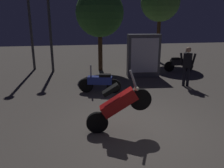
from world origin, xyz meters
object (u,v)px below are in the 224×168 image
Objects in this scene: streetlamp_far at (49,15)px; motorcycle_red_foreground at (119,105)px; streetlamp_near at (28,4)px; kiosk_billboard at (143,56)px; motorcycle_blue_parked_right at (100,82)px; motorcycle_black_parked_left at (179,64)px; person_rider_beside at (187,63)px.

motorcycle_red_foreground is at bearing -73.47° from streetlamp_far.
streetlamp_near is 2.74× the size of kiosk_billboard.
motorcycle_red_foreground is 1.02× the size of motorcycle_blue_parked_right.
motorcycle_black_parked_left is 5.62m from motorcycle_blue_parked_right.
streetlamp_near is at bearing -42.35° from motorcycle_blue_parked_right.
streetlamp_near is at bearing -20.03° from kiosk_billboard.
person_rider_beside is 2.37m from kiosk_billboard.
motorcycle_red_foreground is 1.00× the size of motorcycle_black_parked_left.
motorcycle_black_parked_left is at bearing -157.51° from kiosk_billboard.
motorcycle_black_parked_left is 2.49m from kiosk_billboard.
motorcycle_red_foreground is 7.81m from motorcycle_black_parked_left.
streetlamp_near is 6.75m from kiosk_billboard.
motorcycle_blue_parked_right is 5.35m from streetlamp_far.
person_rider_beside is 0.36× the size of streetlamp_far.
motorcycle_blue_parked_right is 0.28× the size of streetlamp_near.
kiosk_billboard reaches higher than person_rider_beside.
motorcycle_red_foreground is at bearing 105.66° from motorcycle_blue_parked_right.
streetlamp_far is 5.34m from kiosk_billboard.
motorcycle_red_foreground is 6.01m from kiosk_billboard.
motorcycle_black_parked_left is 7.44m from streetlamp_far.
person_rider_beside reaches higher than motorcycle_red_foreground.
motorcycle_blue_parked_right is (-0.08, 3.25, -0.31)m from motorcycle_red_foreground.
streetlamp_far is (-2.21, 7.45, 2.24)m from motorcycle_red_foreground.
streetlamp_far reaches higher than motorcycle_red_foreground.
motorcycle_blue_parked_right is 3.82m from person_rider_beside.
streetlamp_near is (-3.31, 8.15, 2.84)m from motorcycle_red_foreground.
streetlamp_far is at bearing 109.89° from motorcycle_red_foreground.
streetlamp_near reaches higher than person_rider_beside.
streetlamp_near reaches higher than kiosk_billboard.
motorcycle_black_parked_left is at bearing -133.56° from motorcycle_blue_parked_right.
motorcycle_red_foreground is 8.09m from streetlamp_far.
motorcycle_red_foreground is at bearing -124.20° from motorcycle_black_parked_left.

